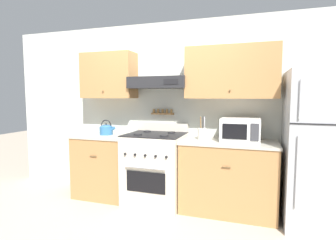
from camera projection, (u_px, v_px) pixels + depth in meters
The scene contains 9 objects.
ground_plane at pixel (148, 211), 3.40m from camera, with size 16.00×16.00×0.00m, color #B2A38E.
wall_back at pixel (167, 100), 3.82m from camera, with size 5.20×0.46×2.55m.
counter_left at pixel (106, 165), 3.91m from camera, with size 0.83×0.65×0.92m.
counter_right at pixel (228, 176), 3.36m from camera, with size 1.19×0.65×0.92m.
stove_range at pixel (155, 168), 3.62m from camera, with size 0.77×0.72×1.09m.
refrigerator at pixel (318, 149), 2.95m from camera, with size 0.71×0.76×1.78m.
tea_kettle at pixel (106, 129), 3.87m from camera, with size 0.25×0.20×0.22m.
microwave at pixel (240, 130), 3.29m from camera, with size 0.48×0.37×0.29m.
utensil_crock at pixel (202, 133), 3.43m from camera, with size 0.12×0.12×0.30m.
Camera 1 is at (1.26, -3.03, 1.49)m, focal length 28.00 mm.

